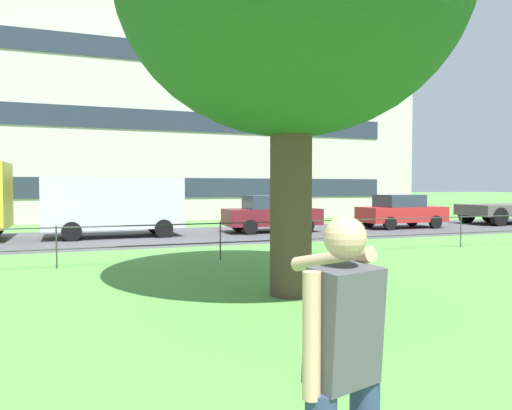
{
  "coord_description": "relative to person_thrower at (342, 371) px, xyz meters",
  "views": [
    {
      "loc": [
        0.69,
        1.36,
        1.88
      ],
      "look_at": [
        3.17,
        8.29,
        1.6
      ],
      "focal_mm": 33.16,
      "sensor_mm": 36.0,
      "label": 1
    }
  ],
  "objects": [
    {
      "name": "car_maroon_far_left",
      "position": [
        6.04,
        16.33,
        -0.16
      ],
      "size": [
        4.01,
        1.84,
        1.54
      ],
      "color": "maroon",
      "rests_on": "ground"
    },
    {
      "name": "car_red_right",
      "position": [
        12.41,
        16.14,
        -0.16
      ],
      "size": [
        4.02,
        1.86,
        1.54
      ],
      "color": "red",
      "rests_on": "ground"
    },
    {
      "name": "panel_van_center",
      "position": [
        -0.28,
        16.47,
        0.33
      ],
      "size": [
        5.06,
        2.23,
        2.24
      ],
      "color": "silver",
      "rests_on": "ground"
    },
    {
      "name": "apartment_building_background",
      "position": [
        2.12,
        30.63,
        6.68
      ],
      "size": [
        34.46,
        13.15,
        15.22
      ],
      "color": "beige",
      "rests_on": "ground"
    },
    {
      "name": "person_thrower",
      "position": [
        0.0,
        0.0,
        0.0
      ],
      "size": [
        0.5,
        0.83,
        1.74
      ],
      "color": "navy",
      "rests_on": "ground"
    },
    {
      "name": "street_strip",
      "position": [
        -1.91,
        16.05,
        -0.93
      ],
      "size": [
        80.0,
        7.0,
        0.01
      ],
      "primitive_type": "cube",
      "color": "#4C4C51",
      "rests_on": "ground"
    },
    {
      "name": "park_fence",
      "position": [
        -1.91,
        9.65,
        -0.27
      ],
      "size": [
        31.31,
        0.04,
        1.0
      ],
      "color": "#333833",
      "rests_on": "ground"
    }
  ]
}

